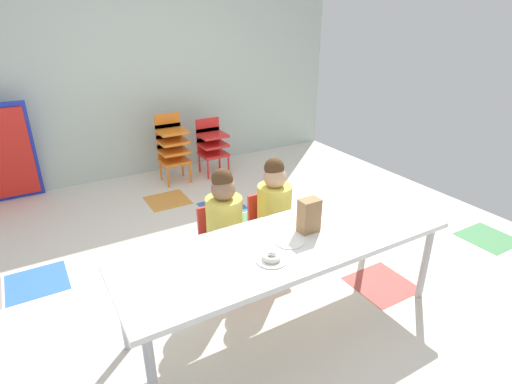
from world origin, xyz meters
name	(u,v)px	position (x,y,z in m)	size (l,w,h in m)	color
ground_plane	(222,262)	(0.00, 0.00, -0.01)	(5.49, 4.69, 0.02)	silver
back_wall	(129,74)	(0.00, 2.34, 1.22)	(5.49, 0.10, 2.44)	#B2C1B7
craft_table	(288,248)	(0.06, -0.85, 0.56)	(2.11, 0.69, 0.61)	white
seated_child_near_camera	(224,218)	(-0.10, -0.28, 0.55)	(0.32, 0.32, 0.92)	red
seated_child_middle_seat	(274,204)	(0.32, -0.28, 0.55)	(0.32, 0.31, 0.92)	red
kid_chair_orange_stack	(172,144)	(0.27, 1.86, 0.46)	(0.32, 0.30, 0.80)	orange
kid_chair_red_stack	(212,143)	(0.78, 1.85, 0.40)	(0.32, 0.30, 0.68)	red
paper_bag_brown	(309,216)	(0.24, -0.81, 0.72)	(0.13, 0.09, 0.22)	#9E754C
paper_plate_near_edge	(272,260)	(-0.15, -0.98, 0.62)	(0.18, 0.18, 0.01)	white
paper_plate_center_table	(289,242)	(0.05, -0.86, 0.62)	(0.18, 0.18, 0.01)	white
donut_powdered_on_plate	(272,257)	(-0.15, -0.98, 0.64)	(0.11, 0.11, 0.03)	white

